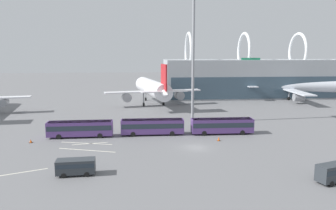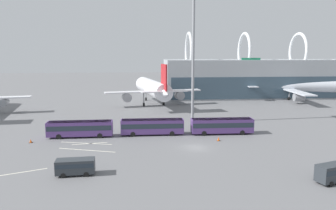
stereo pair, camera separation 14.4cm
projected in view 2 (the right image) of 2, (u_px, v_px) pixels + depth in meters
The scene contains 16 objects.
ground_plane at pixel (195, 148), 58.12m from camera, with size 440.00×440.00×0.00m, color slate.
terminal_building at pixel (323, 77), 125.78m from camera, with size 121.29×18.58×24.14m.
airliner_at_gate_far at pixel (153, 88), 103.64m from camera, with size 30.53×34.52×13.51m.
airliner_parked_remote at pixel (288, 87), 117.53m from camera, with size 37.87×39.36×14.78m.
shuttle_bus_0 at pixel (80, 128), 65.07m from camera, with size 12.77×3.02×3.18m.
shuttle_bus_1 at pixel (152, 126), 66.87m from camera, with size 12.75×2.97×3.18m.
shuttle_bus_2 at pixel (222, 125), 67.62m from camera, with size 12.76×2.98×3.18m.
service_van_foreground at pixel (75, 166), 45.00m from camera, with size 5.34×2.44×2.23m.
service_van_crossing at pixel (334, 172), 42.36m from camera, with size 5.21×3.33×2.48m.
floodlight_mast at pixel (193, 40), 75.64m from camera, with size 2.78×2.78×30.44m.
lane_stripe_0 at pixel (90, 144), 60.67m from camera, with size 6.48×0.25×0.01m, color silver.
lane_stripe_1 at pixel (10, 174), 45.46m from camera, with size 9.86×0.25×0.01m, color silver.
lane_stripe_2 at pixel (86, 143), 60.87m from camera, with size 10.01×0.25×0.01m, color silver.
lane_stripe_3 at pixel (87, 150), 56.58m from camera, with size 10.56×0.25×0.01m, color silver.
traffic_cone_0 at pixel (31, 141), 61.24m from camera, with size 0.63×0.63×0.66m.
traffic_cone_1 at pixel (219, 139), 62.50m from camera, with size 0.59×0.59×0.80m.
Camera 2 is at (-9.66, -55.55, 16.74)m, focal length 35.00 mm.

